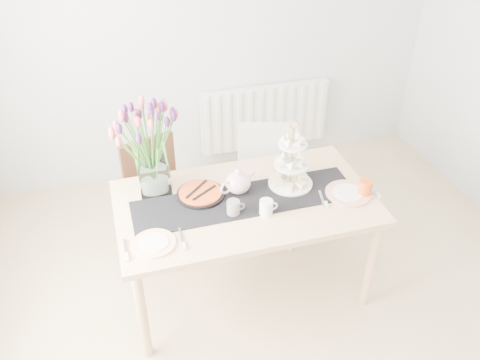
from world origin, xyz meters
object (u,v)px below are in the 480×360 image
object	(u,v)px
mug_white	(266,207)
tulip_vase	(149,136)
dining_table	(245,210)
mug_orange	(365,188)
teapot	(238,183)
chair_brown	(157,187)
tart_tin	(201,194)
cream_jug	(290,172)
plate_right	(348,193)
cake_stand	(291,169)
mug_grey	(233,208)
plate_left	(154,243)
chair_white	(267,174)
radiator	(265,117)

from	to	relation	value
mug_white	tulip_vase	bearing A→B (deg)	143.68
dining_table	mug_orange	bearing A→B (deg)	-11.66
teapot	mug_orange	xyz separation A→B (m)	(0.76, -0.24, -0.03)
chair_brown	mug_white	world-z (taller)	mug_white
teapot	tart_tin	size ratio (longest dim) A/B	0.84
cream_jug	mug_white	bearing A→B (deg)	-133.23
chair_brown	cream_jug	bearing A→B (deg)	-49.91
mug_orange	plate_right	size ratio (longest dim) A/B	0.36
cake_stand	mug_grey	world-z (taller)	cake_stand
tart_tin	plate_right	xyz separation A→B (m)	(0.90, -0.24, -0.01)
mug_orange	plate_right	distance (m)	0.11
mug_white	cake_stand	bearing A→B (deg)	44.30
tulip_vase	plate_left	size ratio (longest dim) A/B	2.88
chair_white	mug_orange	xyz separation A→B (m)	(0.40, -0.71, 0.29)
tulip_vase	tart_tin	size ratio (longest dim) A/B	2.32
dining_table	chair_brown	bearing A→B (deg)	125.63
tulip_vase	tart_tin	xyz separation A→B (m)	(0.26, -0.16, -0.37)
mug_orange	chair_brown	bearing A→B (deg)	114.51
chair_white	plate_left	xyz separation A→B (m)	(-0.94, -0.80, 0.24)
chair_white	tulip_vase	bearing A→B (deg)	-146.30
teapot	plate_right	distance (m)	0.70
radiator	chair_brown	world-z (taller)	chair_brown
radiator	teapot	distance (m)	1.65
radiator	chair_brown	size ratio (longest dim) A/B	1.43
radiator	mug_grey	world-z (taller)	mug_grey
radiator	teapot	bearing A→B (deg)	-114.76
chair_white	chair_brown	bearing A→B (deg)	-171.40
plate_right	cake_stand	bearing A→B (deg)	147.70
chair_brown	cream_jug	world-z (taller)	chair_brown
tulip_vase	cream_jug	size ratio (longest dim) A/B	8.22
mug_orange	mug_white	bearing A→B (deg)	149.27
radiator	plate_right	bearing A→B (deg)	-90.49
mug_orange	teapot	bearing A→B (deg)	130.90
mug_white	teapot	bearing A→B (deg)	112.19
tart_tin	cake_stand	bearing A→B (deg)	-3.99
dining_table	teapot	xyz separation A→B (m)	(-0.02, 0.09, 0.16)
radiator	dining_table	size ratio (longest dim) A/B	0.75
radiator	teapot	xyz separation A→B (m)	(-0.67, -1.46, 0.38)
radiator	mug_white	size ratio (longest dim) A/B	12.40
radiator	mug_grey	distance (m)	1.86
dining_table	mug_white	distance (m)	0.22
tulip_vase	teapot	distance (m)	0.62
chair_white	teapot	size ratio (longest dim) A/B	3.47
mug_orange	plate_left	xyz separation A→B (m)	(-1.34, -0.09, -0.05)
mug_white	mug_orange	bearing A→B (deg)	1.02
chair_brown	cake_stand	bearing A→B (deg)	-54.97
tulip_vase	plate_left	distance (m)	0.65
tulip_vase	plate_left	xyz separation A→B (m)	(-0.08, -0.53, -0.38)
dining_table	teapot	size ratio (longest dim) A/B	6.28
teapot	cream_jug	size ratio (longest dim) A/B	2.99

